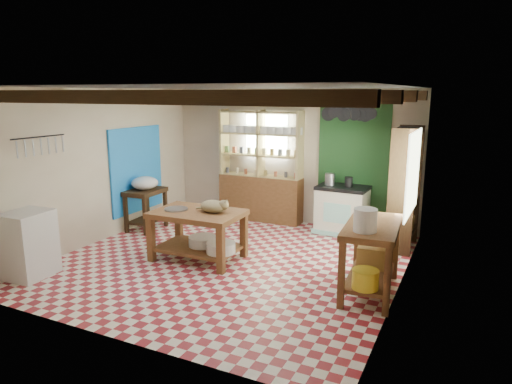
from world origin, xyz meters
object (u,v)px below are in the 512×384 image
at_px(work_table, 198,235).
at_px(right_counter, 371,259).
at_px(stove, 342,210).
at_px(cat, 213,206).
at_px(white_cabinet, 29,244).
at_px(prep_table, 146,209).

xyz_separation_m(work_table, right_counter, (2.65, -0.07, 0.08)).
bearing_deg(stove, right_counter, -64.22).
relative_size(stove, cat, 2.21).
relative_size(work_table, right_counter, 1.05).
distance_m(work_table, white_cabinet, 2.37).
xyz_separation_m(white_cabinet, cat, (2.00, 1.65, 0.39)).
bearing_deg(cat, work_table, -178.69).
bearing_deg(prep_table, work_table, -31.13).
distance_m(stove, cat, 2.65).
height_order(work_table, prep_table, prep_table).
relative_size(work_table, stove, 1.50).
bearing_deg(white_cabinet, work_table, 37.58).
relative_size(work_table, prep_table, 1.75).
relative_size(prep_table, white_cabinet, 0.83).
distance_m(right_counter, cat, 2.44).
bearing_deg(stove, cat, -119.67).
bearing_deg(white_cabinet, stove, 44.07).
height_order(stove, cat, cat).
relative_size(stove, prep_table, 1.17).
xyz_separation_m(white_cabinet, right_counter, (4.40, 1.52, -0.01)).
bearing_deg(prep_table, cat, -26.72).
distance_m(prep_table, white_cabinet, 2.50).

